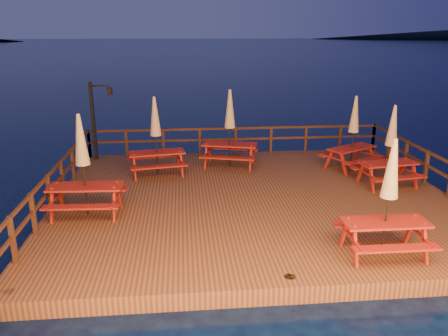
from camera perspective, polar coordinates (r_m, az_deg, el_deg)
The scene contains 11 objects.
ground at distance 13.60m, azimuth 3.94°, elevation -5.23°, with size 500.00×500.00×0.00m, color black.
deck at distance 13.52m, azimuth 3.96°, elevation -4.45°, with size 12.00×10.00×0.40m, color #4B2618.
deck_piles at distance 13.72m, azimuth 3.92°, elevation -6.38°, with size 11.44×9.44×1.40m.
railing at distance 14.87m, azimuth 2.94°, elevation 1.57°, with size 11.80×9.75×1.10m.
lamp_post at distance 17.49m, azimuth -16.27°, elevation 6.81°, with size 0.85×0.18×3.00m.
picnic_table_0 at distance 16.37m, azimuth 16.53°, elevation 4.60°, with size 2.36×2.23×2.66m.
picnic_table_1 at distance 14.86m, azimuth 20.95°, elevation 2.84°, with size 2.05×1.77×2.65m.
picnic_table_2 at distance 10.20m, azimuth 20.71°, elevation -3.49°, with size 1.90×1.57×2.70m.
picnic_table_3 at distance 15.17m, azimuth -8.90°, elevation 4.29°, with size 2.15×1.87×2.74m.
picnic_table_4 at distance 12.21m, azimuth -17.94°, elevation 0.51°, with size 2.03×1.70×2.81m.
picnic_table_5 at distance 15.97m, azimuth 0.77°, elevation 5.36°, with size 2.35×2.10×2.84m.
Camera 1 is at (-2.11, -12.35, 5.29)m, focal length 35.00 mm.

